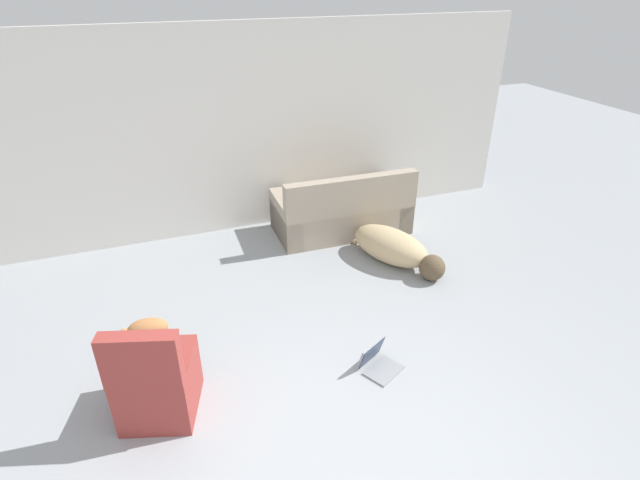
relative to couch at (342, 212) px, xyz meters
name	(u,v)px	position (x,y,z in m)	size (l,w,h in m)	color
ground_plane	(344,476)	(-1.35, -3.25, -0.26)	(20.00, 20.00, 0.00)	#999EA3
wall_back	(219,135)	(-1.35, 0.60, 0.97)	(7.87, 0.06, 2.47)	silver
couch	(342,212)	(0.00, 0.00, 0.00)	(1.67, 0.87, 0.84)	tan
dog	(395,248)	(0.26, -0.91, -0.08)	(0.84, 1.40, 0.37)	tan
cat	(146,328)	(-2.47, -1.28, -0.18)	(0.53, 0.24, 0.17)	#BC7A47
laptop_open	(376,360)	(-0.69, -2.39, -0.19)	(0.41, 0.40, 0.23)	gray
side_chair	(157,381)	(-2.42, -2.25, 0.05)	(0.67, 0.69, 0.89)	#993833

